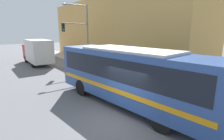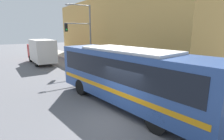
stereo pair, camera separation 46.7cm
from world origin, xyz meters
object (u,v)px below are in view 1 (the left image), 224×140
object	(u,v)px
city_bus	(129,73)
parking_meter	(115,65)
street_lamp	(84,30)
traffic_light_pole	(79,36)
delivery_truck	(37,51)
pedestrian_near_corner	(132,67)
fire_hydrant	(149,81)

from	to	relation	value
city_bus	parking_meter	world-z (taller)	city_bus
street_lamp	city_bus	bearing A→B (deg)	-106.28
traffic_light_pole	street_lamp	world-z (taller)	street_lamp
city_bus	delivery_truck	distance (m)	16.81
city_bus	delivery_truck	size ratio (longest dim) A/B	1.52
city_bus	pedestrian_near_corner	distance (m)	6.19
delivery_truck	traffic_light_pole	distance (m)	6.46
traffic_light_pole	parking_meter	size ratio (longest dim) A/B	3.75
delivery_truck	pedestrian_near_corner	xyz separation A→B (m)	(5.20, -12.41, -0.71)
traffic_light_pole	pedestrian_near_corner	size ratio (longest dim) A/B	2.97
delivery_truck	pedestrian_near_corner	distance (m)	13.48
city_bus	street_lamp	xyz separation A→B (m)	(3.50, 11.98, 2.51)
delivery_truck	traffic_light_pole	xyz separation A→B (m)	(3.61, -5.00, 1.94)
street_lamp	pedestrian_near_corner	distance (m)	8.39
parking_meter	pedestrian_near_corner	world-z (taller)	pedestrian_near_corner
pedestrian_near_corner	delivery_truck	bearing A→B (deg)	112.74
street_lamp	traffic_light_pole	bearing A→B (deg)	-166.54
city_bus	fire_hydrant	world-z (taller)	city_bus
street_lamp	pedestrian_near_corner	xyz separation A→B (m)	(0.79, -7.61, -3.43)
delivery_truck	traffic_light_pole	size ratio (longest dim) A/B	1.37
city_bus	parking_meter	bearing A→B (deg)	52.61
parking_meter	pedestrian_near_corner	size ratio (longest dim) A/B	0.79
parking_meter	street_lamp	size ratio (longest dim) A/B	0.19
parking_meter	pedestrian_near_corner	distance (m)	1.88
delivery_truck	street_lamp	xyz separation A→B (m)	(4.41, -4.80, 2.72)
fire_hydrant	traffic_light_pole	xyz separation A→B (m)	(-0.99, 10.13, 3.19)
city_bus	traffic_light_pole	xyz separation A→B (m)	(2.69, 11.79, 1.73)
fire_hydrant	pedestrian_near_corner	xyz separation A→B (m)	(0.60, 2.71, 0.54)
fire_hydrant	pedestrian_near_corner	size ratio (longest dim) A/B	0.40
delivery_truck	traffic_light_pole	world-z (taller)	traffic_light_pole
traffic_light_pole	street_lamp	bearing A→B (deg)	13.46
fire_hydrant	parking_meter	distance (m)	4.53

